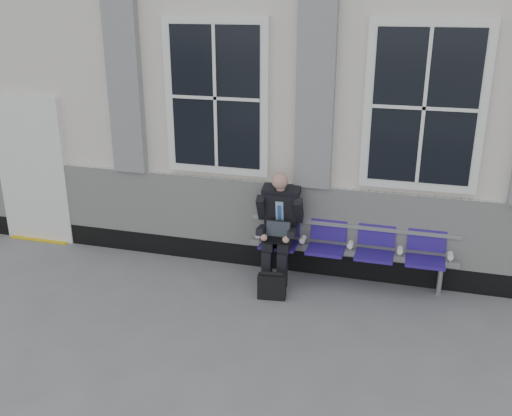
% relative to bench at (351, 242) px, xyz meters
% --- Properties ---
extents(ground, '(70.00, 70.00, 0.00)m').
position_rel_bench_xyz_m(ground, '(0.36, -1.32, -0.55)').
color(ground, slate).
rests_on(ground, ground).
extents(station_building, '(14.40, 4.40, 4.49)m').
position_rel_bench_xyz_m(station_building, '(0.34, 2.15, 1.67)').
color(station_building, silver).
rests_on(station_building, ground).
extents(bench, '(2.60, 0.47, 0.91)m').
position_rel_bench_xyz_m(bench, '(0.00, 0.00, 0.00)').
color(bench, '#9EA0A3').
rests_on(bench, ground).
extents(businessman, '(0.58, 0.78, 1.42)m').
position_rel_bench_xyz_m(businessman, '(-0.89, -0.13, 0.22)').
color(businessman, black).
rests_on(businessman, ground).
extents(briefcase, '(0.35, 0.18, 0.35)m').
position_rel_bench_xyz_m(briefcase, '(-0.84, -0.68, -0.39)').
color(briefcase, black).
rests_on(briefcase, ground).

